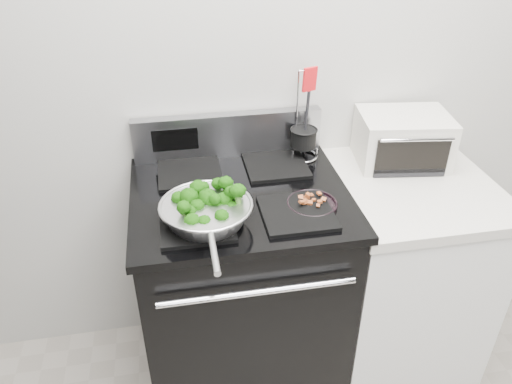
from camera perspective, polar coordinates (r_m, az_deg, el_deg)
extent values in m
cube|color=#B6B3AC|center=(2.01, 5.20, 15.63)|extent=(4.00, 0.02, 2.70)
cube|color=black|center=(2.11, -1.61, -11.43)|extent=(0.76, 0.66, 0.92)
cube|color=black|center=(1.82, -1.83, -0.53)|extent=(0.79, 0.69, 0.03)
cube|color=#99999E|center=(2.03, -3.22, 6.54)|extent=(0.76, 0.05, 0.18)
cube|color=black|center=(1.65, -6.77, -3.59)|extent=(0.24, 0.24, 0.01)
cube|color=black|center=(1.70, 4.72, -2.38)|extent=(0.24, 0.24, 0.01)
cube|color=black|center=(1.94, -7.59, 2.20)|extent=(0.24, 0.24, 0.01)
cube|color=black|center=(1.98, 2.27, 3.10)|extent=(0.24, 0.24, 0.01)
cube|color=white|center=(2.30, 15.72, -9.25)|extent=(0.60, 0.66, 0.88)
cube|color=beige|center=(2.04, 17.58, 0.55)|extent=(0.62, 0.68, 0.04)
torus|color=silver|center=(1.62, -5.75, -1.47)|extent=(0.31, 0.31, 0.01)
cylinder|color=silver|center=(1.43, -4.83, -6.91)|extent=(0.02, 0.19, 0.02)
cylinder|color=black|center=(1.75, 6.39, -1.44)|extent=(0.18, 0.18, 0.01)
cylinder|color=black|center=(2.02, 5.45, 6.17)|extent=(0.10, 0.10, 0.07)
cylinder|color=black|center=(1.98, 5.58, 8.44)|extent=(0.01, 0.01, 0.23)
cube|color=red|center=(1.92, 5.83, 12.79)|extent=(0.06, 0.03, 0.09)
cube|color=beige|center=(2.13, 16.37, 5.88)|extent=(0.39, 0.31, 0.20)
cube|color=black|center=(2.02, 17.91, 3.91)|extent=(0.28, 0.05, 0.14)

